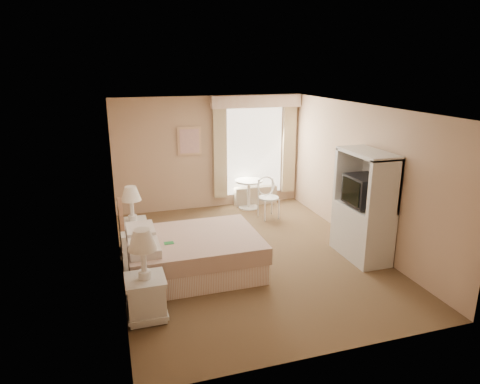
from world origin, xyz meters
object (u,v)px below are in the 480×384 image
object	(u,v)px
round_table	(249,189)
armoire	(363,214)
nightstand_near	(145,287)
cafe_chair	(267,194)
bed	(186,253)
nightstand_far	(133,227)

from	to	relation	value
round_table	armoire	bearing A→B (deg)	-71.47
nightstand_near	armoire	size ratio (longest dim) A/B	0.66
nightstand_near	cafe_chair	size ratio (longest dim) A/B	1.37
bed	nightstand_near	size ratio (longest dim) A/B	1.73
round_table	armoire	size ratio (longest dim) A/B	0.36
nightstand_near	nightstand_far	distance (m)	2.24
armoire	cafe_chair	bearing A→B (deg)	109.55
nightstand_near	bed	bearing A→B (deg)	56.73
nightstand_far	armoire	distance (m)	3.93
cafe_chair	round_table	bearing A→B (deg)	99.38
round_table	cafe_chair	distance (m)	0.72
cafe_chair	armoire	world-z (taller)	armoire
nightstand_near	armoire	xyz separation A→B (m)	(3.65, 0.82, 0.30)
bed	round_table	xyz separation A→B (m)	(1.93, 2.73, 0.10)
cafe_chair	armoire	xyz separation A→B (m)	(0.82, -2.30, 0.25)
bed	round_table	bearing A→B (deg)	54.69
armoire	nightstand_far	bearing A→B (deg)	158.83
round_table	armoire	world-z (taller)	armoire
nightstand_far	cafe_chair	world-z (taller)	nightstand_far
nightstand_far	cafe_chair	bearing A→B (deg)	17.42
bed	nightstand_near	world-z (taller)	bed
bed	armoire	size ratio (longest dim) A/B	1.14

